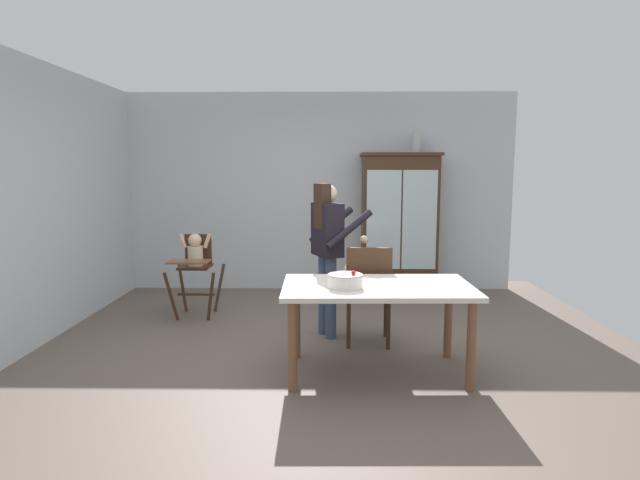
# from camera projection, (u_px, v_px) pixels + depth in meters

# --- Properties ---
(ground_plane) EXTENTS (6.24, 6.24, 0.00)m
(ground_plane) POSITION_uv_depth(u_px,v_px,m) (314.00, 353.00, 4.73)
(ground_plane) COLOR #66564C
(wall_back) EXTENTS (5.32, 0.06, 2.70)m
(wall_back) POSITION_uv_depth(u_px,v_px,m) (319.00, 192.00, 7.15)
(wall_back) COLOR silver
(wall_back) RESTS_ON ground_plane
(wall_left) EXTENTS (0.06, 5.32, 2.70)m
(wall_left) POSITION_uv_depth(u_px,v_px,m) (17.00, 205.00, 4.59)
(wall_left) COLOR silver
(wall_left) RESTS_ON ground_plane
(china_cabinet) EXTENTS (1.05, 0.48, 1.88)m
(china_cabinet) POSITION_uv_depth(u_px,v_px,m) (399.00, 224.00, 6.93)
(china_cabinet) COLOR #422819
(china_cabinet) RESTS_ON ground_plane
(ceramic_vase) EXTENTS (0.13, 0.13, 0.27)m
(ceramic_vase) POSITION_uv_depth(u_px,v_px,m) (416.00, 144.00, 6.79)
(ceramic_vase) COLOR #B2B7B2
(ceramic_vase) RESTS_ON china_cabinet
(high_chair_with_toddler) EXTENTS (0.58, 0.68, 0.95)m
(high_chair_with_toddler) POSITION_uv_depth(u_px,v_px,m) (195.00, 260.00, 5.86)
(high_chair_with_toddler) COLOR #422819
(high_chair_with_toddler) RESTS_ON ground_plane
(adult_person) EXTENTS (0.64, 0.63, 1.53)m
(adult_person) POSITION_uv_depth(u_px,v_px,m) (328.00, 241.00, 5.11)
(adult_person) COLOR #3D4C6B
(adult_person) RESTS_ON ground_plane
(dining_table) EXTENTS (1.54, 0.90, 0.74)m
(dining_table) POSITION_uv_depth(u_px,v_px,m) (377.00, 296.00, 4.20)
(dining_table) COLOR silver
(dining_table) RESTS_ON ground_plane
(birthday_cake) EXTENTS (0.28, 0.28, 0.19)m
(birthday_cake) POSITION_uv_depth(u_px,v_px,m) (345.00, 281.00, 4.09)
(birthday_cake) COLOR white
(birthday_cake) RESTS_ON dining_table
(dining_chair_far_side) EXTENTS (0.46, 0.46, 0.96)m
(dining_chair_far_side) POSITION_uv_depth(u_px,v_px,m) (369.00, 289.00, 4.86)
(dining_chair_far_side) COLOR #422819
(dining_chair_far_side) RESTS_ON ground_plane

